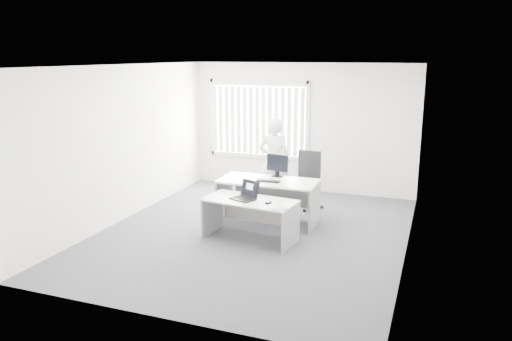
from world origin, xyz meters
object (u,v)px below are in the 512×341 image
(desk_far, at_px, (268,192))
(office_chair, at_px, (306,190))
(person, at_px, (274,162))
(monitor, at_px, (277,166))
(desk_near, at_px, (250,211))
(laptop, at_px, (243,191))

(desk_far, bearing_deg, office_chair, 71.59)
(person, distance_m, monitor, 0.89)
(desk_near, bearing_deg, person, 104.03)
(office_chair, xyz_separation_m, monitor, (-0.31, -0.92, 0.66))
(desk_far, bearing_deg, person, 102.07)
(desk_near, distance_m, person, 2.06)
(desk_near, relative_size, person, 0.88)
(laptop, height_order, monitor, monitor)
(desk_near, relative_size, laptop, 4.15)
(laptop, bearing_deg, person, 117.25)
(desk_near, relative_size, monitor, 3.77)
(desk_far, height_order, person, person)
(desk_far, xyz_separation_m, laptop, (-0.11, -0.93, 0.25))
(desk_near, bearing_deg, office_chair, 86.47)
(desk_far, xyz_separation_m, person, (-0.26, 1.11, 0.31))
(person, relative_size, monitor, 4.28)
(desk_near, bearing_deg, laptop, -156.59)
(person, bearing_deg, monitor, 106.38)
(office_chair, bearing_deg, desk_near, -95.28)
(laptop, bearing_deg, office_chair, 100.18)
(desk_far, xyz_separation_m, monitor, (0.07, 0.30, 0.43))
(office_chair, height_order, person, person)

